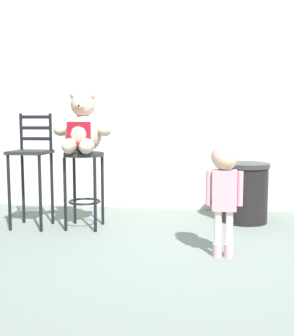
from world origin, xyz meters
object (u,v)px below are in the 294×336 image
object	(u,v)px
teddy_bear	(82,130)
bar_chair_empty	(31,160)
bar_stool_with_teddy	(84,174)
child_walking	(225,175)
trash_bin	(245,192)

from	to	relation	value
teddy_bear	bar_chair_empty	size ratio (longest dim) A/B	0.53
bar_stool_with_teddy	teddy_bear	xyz separation A→B (m)	(0.00, -0.03, 0.47)
teddy_bear	child_walking	size ratio (longest dim) A/B	0.68
bar_stool_with_teddy	teddy_bear	bearing A→B (deg)	-90.00
bar_chair_empty	bar_stool_with_teddy	bearing A→B (deg)	3.09
bar_stool_with_teddy	teddy_bear	size ratio (longest dim) A/B	1.25
teddy_bear	child_walking	xyz separation A→B (m)	(1.44, -0.75, -0.35)
trash_bin	bar_chair_empty	xyz separation A→B (m)	(-2.30, -0.54, 0.38)
bar_stool_with_teddy	child_walking	size ratio (longest dim) A/B	0.84
child_walking	trash_bin	xyz separation A→B (m)	(0.29, 1.29, -0.36)
child_walking	trash_bin	distance (m)	1.37
bar_stool_with_teddy	trash_bin	bearing A→B (deg)	16.31
child_walking	bar_chair_empty	bearing A→B (deg)	-112.97
teddy_bear	trash_bin	world-z (taller)	teddy_bear
bar_stool_with_teddy	trash_bin	distance (m)	1.82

